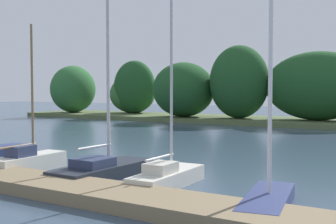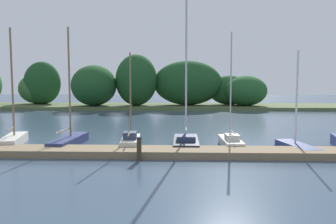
# 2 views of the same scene
# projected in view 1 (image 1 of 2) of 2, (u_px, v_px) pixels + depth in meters

# --- Properties ---
(dock_pier) EXTENTS (23.81, 1.80, 0.35)m
(dock_pier) POSITION_uv_depth(u_px,v_px,m) (5.00, 178.00, 13.44)
(dock_pier) COLOR #847051
(dock_pier) RESTS_ON ground
(far_shore) EXTENTS (55.19, 8.69, 6.73)m
(far_shore) POSITION_uv_depth(u_px,v_px,m) (231.00, 93.00, 39.45)
(far_shore) COLOR #56663D
(far_shore) RESTS_ON ground
(sailboat_3) EXTENTS (1.11, 3.42, 5.16)m
(sailboat_3) POSITION_uv_depth(u_px,v_px,m) (30.00, 160.00, 15.58)
(sailboat_3) COLOR silver
(sailboat_3) RESTS_ON ground
(sailboat_4) EXTENTS (1.35, 4.13, 8.24)m
(sailboat_4) POSITION_uv_depth(u_px,v_px,m) (105.00, 166.00, 14.39)
(sailboat_4) COLOR #232833
(sailboat_4) RESTS_ON ground
(sailboat_5) EXTENTS (1.07, 3.43, 6.29)m
(sailboat_5) POSITION_uv_depth(u_px,v_px,m) (169.00, 175.00, 13.08)
(sailboat_5) COLOR silver
(sailboat_5) RESTS_ON ground
(sailboat_6) EXTENTS (1.57, 3.63, 5.23)m
(sailboat_6) POSITION_uv_depth(u_px,v_px,m) (268.00, 197.00, 10.62)
(sailboat_6) COLOR navy
(sailboat_6) RESTS_ON ground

